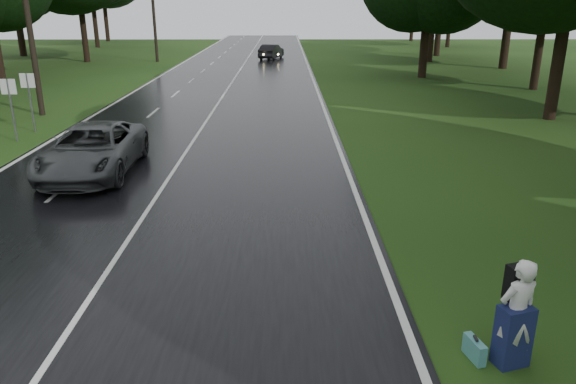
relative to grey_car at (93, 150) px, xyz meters
name	(u,v)px	position (x,y,z in m)	size (l,w,h in m)	color
ground	(59,347)	(2.54, -9.61, -0.82)	(160.00, 160.00, 0.00)	#244314
road	(212,113)	(2.54, 10.39, -0.80)	(12.00, 140.00, 0.04)	black
lane_center	(212,112)	(2.54, 10.39, -0.78)	(0.12, 140.00, 0.01)	silver
grey_car	(93,150)	(0.00, 0.00, 0.00)	(2.59, 5.62, 1.56)	#414546
far_car	(271,51)	(4.95, 38.75, -0.07)	(1.50, 4.30, 1.42)	black
hitchhiker	(516,317)	(9.76, -10.06, 0.01)	(0.75, 0.72, 1.80)	silver
suitcase	(474,349)	(9.24, -9.96, -0.65)	(0.14, 0.49, 0.35)	teal
utility_pole_mid	(43,115)	(-5.96, 10.04, -0.82)	(1.80, 0.28, 9.12)	black
utility_pole_far	(157,62)	(-5.96, 36.35, -0.82)	(1.80, 0.28, 9.07)	black
road_sign_a	(17,141)	(-4.66, 4.48, -0.82)	(0.60, 0.10, 2.52)	white
road_sign_b	(35,132)	(-4.66, 6.18, -0.82)	(0.61, 0.10, 2.53)	white
tree_left_e	(2,82)	(-13.93, 22.14, -0.82)	(8.31, 8.31, 12.99)	black
tree_left_f	(87,62)	(-12.63, 36.23, -0.82)	(11.03, 11.03, 17.23)	black
tree_right_d	(549,119)	(19.11, 8.84, -0.82)	(10.11, 10.11, 15.79)	black
tree_right_e	(422,77)	(16.68, 24.57, -0.82)	(8.02, 8.02, 12.54)	black
tree_right_f	(429,62)	(20.11, 36.05, -0.82)	(10.66, 10.66, 16.66)	black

